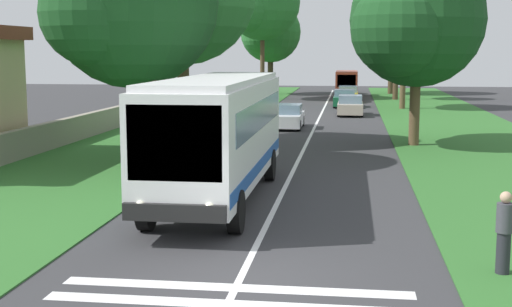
% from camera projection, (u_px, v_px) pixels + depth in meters
% --- Properties ---
extents(ground, '(160.00, 160.00, 0.00)m').
position_uv_depth(ground, '(239.00, 281.00, 14.06)').
color(ground, '#333335').
extents(grass_verge_left, '(120.00, 8.00, 0.04)m').
position_uv_depth(grass_verge_left, '(102.00, 159.00, 29.85)').
color(grass_verge_left, '#2D6628').
rests_on(grass_verge_left, ground).
extents(grass_verge_right, '(120.00, 8.00, 0.04)m').
position_uv_depth(grass_verge_right, '(507.00, 167.00, 27.69)').
color(grass_verge_right, '#2D6628').
rests_on(grass_verge_right, ground).
extents(centre_line, '(110.00, 0.16, 0.01)m').
position_uv_depth(centre_line, '(297.00, 163.00, 28.77)').
color(centre_line, silver).
rests_on(centre_line, ground).
extents(coach_bus, '(11.16, 2.62, 3.73)m').
position_uv_depth(coach_bus, '(219.00, 130.00, 21.42)').
color(coach_bus, white).
rests_on(coach_bus, ground).
extents(trailing_car_0, '(4.30, 1.78, 1.43)m').
position_uv_depth(trailing_car_0, '(287.00, 117.00, 41.72)').
color(trailing_car_0, silver).
rests_on(trailing_car_0, ground).
extents(trailing_car_1, '(4.30, 1.78, 1.43)m').
position_uv_depth(trailing_car_1, '(350.00, 106.00, 50.16)').
color(trailing_car_1, '#B7A893').
rests_on(trailing_car_1, ground).
extents(trailing_car_2, '(4.30, 1.78, 1.43)m').
position_uv_depth(trailing_car_2, '(345.00, 99.00, 57.57)').
color(trailing_car_2, '#145933').
rests_on(trailing_car_2, ground).
extents(trailing_car_3, '(4.30, 1.78, 1.43)m').
position_uv_depth(trailing_car_3, '(348.00, 94.00, 63.41)').
color(trailing_car_3, gold).
rests_on(trailing_car_3, ground).
extents(trailing_minibus_0, '(6.00, 2.14, 2.53)m').
position_uv_depth(trailing_minibus_0, '(347.00, 81.00, 70.53)').
color(trailing_minibus_0, '#CC4C33').
rests_on(trailing_minibus_0, ground).
extents(roadside_tree_left_0, '(7.43, 6.62, 9.64)m').
position_uv_depth(roadside_tree_left_0, '(129.00, 6.00, 27.20)').
color(roadside_tree_left_0, '#3D2D1E').
rests_on(roadside_tree_left_0, grass_verge_left).
extents(roadside_tree_left_1, '(8.28, 6.96, 12.38)m').
position_uv_depth(roadside_tree_left_1, '(260.00, 5.00, 65.40)').
color(roadside_tree_left_1, '#4C3826').
rests_on(roadside_tree_left_1, grass_verge_left).
extents(roadside_tree_left_2, '(7.12, 6.27, 9.55)m').
position_uv_depth(roadside_tree_left_2, '(269.00, 33.00, 73.55)').
color(roadside_tree_left_2, '#3D2D1E').
rests_on(roadside_tree_left_2, grass_verge_left).
extents(roadside_tree_right_0, '(5.10, 4.44, 9.30)m').
position_uv_depth(roadside_tree_right_0, '(396.00, 24.00, 65.09)').
color(roadside_tree_right_0, '#4C3826').
rests_on(roadside_tree_right_0, grass_verge_right).
extents(roadside_tree_right_1, '(7.71, 6.32, 9.08)m').
position_uv_depth(roadside_tree_right_1, '(413.00, 24.00, 33.31)').
color(roadside_tree_right_1, brown).
rests_on(roadside_tree_right_1, grass_verge_right).
extents(roadside_tree_right_2, '(7.35, 5.88, 10.23)m').
position_uv_depth(roadside_tree_right_2, '(402.00, 17.00, 54.72)').
color(roadside_tree_right_2, brown).
rests_on(roadside_tree_right_2, grass_verge_right).
extents(roadside_tree_right_3, '(9.09, 7.58, 10.70)m').
position_uv_depth(roadside_tree_right_3, '(389.00, 29.00, 73.89)').
color(roadside_tree_right_3, '#4C3826').
rests_on(roadside_tree_right_3, grass_verge_right).
extents(utility_pole, '(0.24, 1.40, 7.89)m').
position_uv_depth(utility_pole, '(154.00, 61.00, 26.46)').
color(utility_pole, '#473828').
rests_on(utility_pole, grass_verge_left).
extents(roadside_wall, '(70.00, 0.40, 1.22)m').
position_uv_depth(roadside_wall, '(71.00, 130.00, 35.11)').
color(roadside_wall, gray).
rests_on(roadside_wall, grass_verge_left).
extents(pedestrian, '(0.34, 0.34, 1.69)m').
position_uv_depth(pedestrian, '(504.00, 232.00, 14.28)').
color(pedestrian, '#26262D').
rests_on(pedestrian, grass_verge_right).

